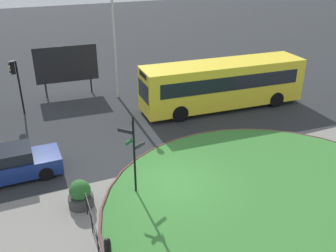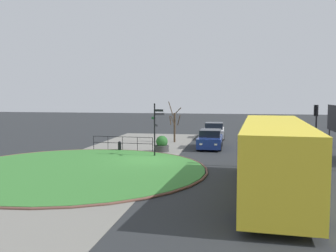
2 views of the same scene
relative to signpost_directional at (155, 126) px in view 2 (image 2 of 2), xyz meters
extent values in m
plane|color=#282B2D|center=(1.69, -0.12, -2.05)|extent=(120.00, 120.00, 0.00)
cube|color=gray|center=(1.69, -2.36, -2.04)|extent=(32.00, 7.51, 0.02)
cylinder|color=#387A33|center=(4.93, -3.37, -2.00)|extent=(14.05, 14.05, 0.10)
torus|color=brown|center=(4.93, -3.37, -1.99)|extent=(14.36, 14.36, 0.11)
cylinder|color=black|center=(0.01, -0.05, -0.32)|extent=(0.09, 0.09, 3.45)
sphere|color=black|center=(0.01, -0.05, 1.45)|extent=(0.10, 0.10, 0.10)
cube|color=black|center=(0.07, 0.27, 1.03)|extent=(0.15, 0.56, 0.15)
cube|color=black|center=(-0.24, 0.24, 0.79)|extent=(0.47, 0.54, 0.15)
cube|color=#195128|center=(-0.22, -0.21, 0.52)|extent=(0.39, 0.28, 0.15)
cube|color=black|center=(0.30, 0.10, 0.09)|extent=(0.53, 0.30, 0.15)
cylinder|color=black|center=(-2.04, -3.11, -1.76)|extent=(0.24, 0.24, 0.57)
sphere|color=black|center=(-2.04, -3.11, -1.43)|extent=(0.23, 0.23, 0.23)
cube|color=black|center=(-2.33, -2.98, -1.03)|extent=(0.28, 4.58, 0.03)
cube|color=black|center=(-2.33, -2.98, -1.49)|extent=(0.28, 4.58, 0.03)
cylinder|color=black|center=(-2.20, -0.69, -1.54)|extent=(0.04, 0.04, 1.02)
cylinder|color=black|center=(-2.27, -1.83, -1.54)|extent=(0.04, 0.04, 1.02)
cylinder|color=black|center=(-2.33, -2.98, -1.54)|extent=(0.04, 0.04, 1.02)
cylinder|color=black|center=(-2.39, -4.12, -1.54)|extent=(0.04, 0.04, 1.02)
cylinder|color=black|center=(-2.45, -5.27, -1.54)|extent=(0.04, 0.04, 1.02)
cube|color=yellow|center=(8.25, 6.72, -0.42)|extent=(10.64, 3.07, 2.71)
cube|color=black|center=(8.17, 5.50, -0.04)|extent=(9.23, 0.59, 0.88)
cube|color=black|center=(8.33, 7.95, -0.04)|extent=(9.23, 0.59, 0.88)
cube|color=black|center=(2.99, 7.05, -0.29)|extent=(0.14, 1.99, 1.10)
cube|color=black|center=(2.99, 7.05, 0.71)|extent=(0.10, 1.33, 0.28)
cylinder|color=black|center=(4.83, 5.82, -1.55)|extent=(1.02, 0.36, 1.00)
cylinder|color=black|center=(4.96, 8.04, -1.55)|extent=(1.02, 0.36, 1.00)
cylinder|color=black|center=(11.54, 5.40, -1.55)|extent=(1.02, 0.36, 1.00)
cylinder|color=black|center=(11.68, 7.63, -1.55)|extent=(1.02, 0.36, 1.00)
cube|color=navy|center=(-4.60, 3.29, -1.50)|extent=(4.09, 1.76, 0.74)
cube|color=black|center=(-4.76, 3.29, -0.87)|extent=(2.02, 1.55, 0.52)
cube|color=#EAEACC|center=(-2.55, 3.82, -1.46)|extent=(0.02, 0.20, 0.12)
cube|color=#EAEACC|center=(-2.55, 2.77, -1.46)|extent=(0.02, 0.20, 0.12)
cylinder|color=black|center=(-3.33, 4.09, -1.73)|extent=(0.64, 0.22, 0.64)
cylinder|color=black|center=(-3.33, 2.50, -1.73)|extent=(0.64, 0.22, 0.64)
cylinder|color=black|center=(-5.87, 4.09, -1.73)|extent=(0.64, 0.22, 0.64)
cylinder|color=black|center=(-5.86, 2.49, -1.73)|extent=(0.64, 0.22, 0.64)
cube|color=silver|center=(-11.53, 3.21, -1.51)|extent=(4.64, 2.01, 0.72)
cube|color=black|center=(-11.72, 3.21, -0.87)|extent=(1.98, 1.70, 0.58)
cube|color=#EAEACC|center=(-9.25, 3.84, -1.48)|extent=(0.03, 0.20, 0.12)
cube|color=#EAEACC|center=(-9.21, 2.72, -1.48)|extent=(0.03, 0.20, 0.12)
cylinder|color=black|center=(-10.14, 4.11, -1.73)|extent=(0.65, 0.24, 0.64)
cylinder|color=black|center=(-10.09, 2.40, -1.73)|extent=(0.65, 0.24, 0.64)
cylinder|color=black|center=(-12.98, 4.03, -1.73)|extent=(0.65, 0.24, 0.64)
cylinder|color=black|center=(-12.93, 2.31, -1.73)|extent=(0.65, 0.24, 0.64)
cylinder|color=black|center=(-3.64, 10.76, -0.35)|extent=(0.11, 0.11, 3.39)
cube|color=black|center=(-3.85, 10.76, 0.95)|extent=(0.26, 0.26, 0.78)
sphere|color=black|center=(-4.00, 10.76, 1.20)|extent=(0.16, 0.16, 0.16)
sphere|color=#F2A519|center=(-4.00, 10.76, 0.95)|extent=(0.16, 0.16, 0.16)
sphere|color=black|center=(-4.00, 10.76, 0.71)|extent=(0.16, 0.16, 0.16)
cylinder|color=black|center=(-10.05, 13.19, -0.95)|extent=(0.12, 0.12, 2.20)
cube|color=silver|center=(-8.58, 13.16, 0.15)|extent=(3.92, 0.20, 2.04)
cube|color=black|center=(-8.58, 13.09, 0.15)|extent=(4.01, 0.11, 2.14)
cylinder|color=#383838|center=(-2.30, -0.02, -1.81)|extent=(1.00, 1.00, 0.47)
sphere|color=#286028|center=(-2.30, -0.02, -1.30)|extent=(0.85, 0.85, 0.85)
cylinder|color=#423323|center=(-7.80, 0.02, -0.78)|extent=(0.17, 0.17, 2.54)
cylinder|color=#423323|center=(-7.70, -0.34, -0.13)|extent=(0.79, 0.29, 0.74)
cylinder|color=#423323|center=(-7.57, -0.28, 0.90)|extent=(0.69, 0.55, 1.16)
cylinder|color=#423323|center=(-7.96, 0.37, -0.13)|extent=(0.79, 0.41, 0.96)
cylinder|color=#423323|center=(-7.61, -0.08, -0.19)|extent=(0.30, 0.48, 0.89)
cylinder|color=#423323|center=(-8.13, 0.24, 0.65)|extent=(0.53, 0.73, 0.69)
camera|label=1|loc=(-4.03, -12.72, 7.37)|focal=40.21mm
camera|label=2|loc=(23.73, 5.09, 2.03)|focal=39.71mm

